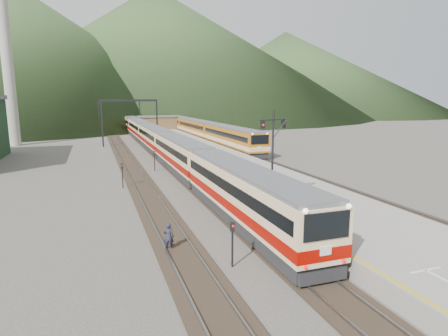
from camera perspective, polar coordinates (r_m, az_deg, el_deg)
name	(u,v)px	position (r m, az deg, el deg)	size (l,w,h in m)	color
ground	(336,298)	(16.84, 16.65, -18.51)	(400.00, 400.00, 0.00)	#47423D
track_main	(163,157)	(53.15, -9.33, 1.71)	(2.60, 200.00, 0.23)	black
track_far	(126,159)	(52.54, -14.71, 1.40)	(2.60, 200.00, 0.23)	black
track_second	(239,153)	(56.24, 2.28, 2.32)	(2.60, 200.00, 0.23)	black
platform	(205,154)	(52.41, -2.92, 2.19)	(8.00, 100.00, 1.00)	gray
gantry_near	(130,113)	(67.10, -14.16, 8.07)	(9.55, 0.25, 8.00)	black
gantry_far	(120,110)	(92.02, -15.62, 8.57)	(9.55, 0.25, 8.00)	black
smokestack	(7,57)	(75.24, -30.19, 14.41)	(1.80, 1.80, 30.00)	#9E998E
station_shed	(157,122)	(91.12, -10.10, 6.87)	(9.40, 4.40, 3.10)	brown
hill_a	(17,51)	(205.33, -28.95, 15.35)	(180.00, 180.00, 60.00)	#29441D
hill_b	(155,51)	(246.66, -10.50, 17.17)	(220.00, 220.00, 75.00)	#29441D
hill_c	(285,72)	(252.24, 9.21, 14.20)	(160.00, 160.00, 50.00)	#29441D
main_train	(154,139)	(59.78, -10.56, 4.37)	(2.68, 92.25, 3.28)	beige
second_train	(197,128)	(78.41, -4.10, 6.09)	(3.03, 62.16, 3.70)	#A35F14
signal_mast	(273,148)	(24.92, 7.43, 3.08)	(2.15, 0.69, 6.30)	black
short_signal_a	(232,238)	(18.25, 1.29, -10.65)	(0.27, 0.23, 2.27)	black
short_signal_b	(154,158)	(42.79, -10.56, 1.46)	(0.24, 0.19, 2.27)	black
short_signal_c	(122,172)	(35.24, -15.24, -0.65)	(0.24, 0.19, 2.27)	black
worker	(169,237)	(20.58, -8.42, -10.31)	(0.57, 0.37, 1.55)	#222333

